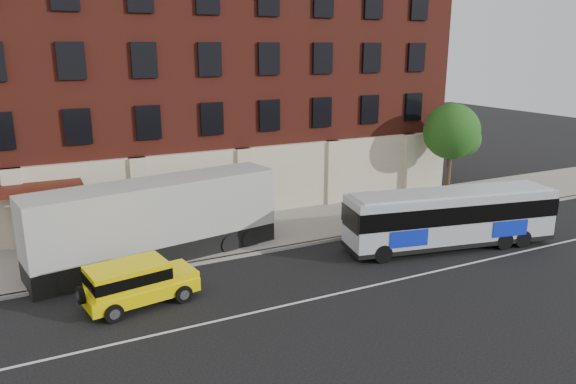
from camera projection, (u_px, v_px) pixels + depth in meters
name	position (u px, v px, depth m)	size (l,w,h in m)	color
ground	(352.00, 297.00, 21.92)	(120.00, 120.00, 0.00)	black
sidewalk	(263.00, 230.00, 29.70)	(60.00, 6.00, 0.15)	gray
kerb	(287.00, 247.00, 27.10)	(60.00, 0.25, 0.15)	gray
lane_line	(345.00, 292.00, 22.35)	(60.00, 0.12, 0.01)	silver
building	(212.00, 83.00, 34.61)	(30.00, 12.10, 15.00)	maroon
sign_pole	(108.00, 248.00, 23.25)	(0.30, 0.20, 2.50)	gray
street_tree	(452.00, 134.00, 34.76)	(3.60, 3.60, 6.20)	#39271C
city_bus	(451.00, 216.00, 26.96)	(11.02, 4.26, 2.95)	#B4B8C0
yellow_suv	(135.00, 281.00, 20.99)	(4.67, 2.53, 1.74)	#FFE400
shipping_container	(157.00, 222.00, 25.12)	(11.87, 4.35, 3.88)	black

